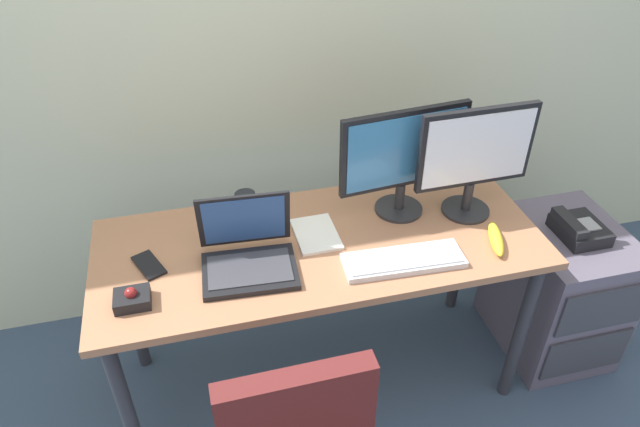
{
  "coord_description": "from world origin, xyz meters",
  "views": [
    {
      "loc": [
        -0.39,
        -1.54,
        2.04
      ],
      "look_at": [
        0.0,
        0.0,
        0.87
      ],
      "focal_mm": 32.37,
      "sensor_mm": 36.0,
      "label": 1
    }
  ],
  "objects": [
    {
      "name": "trackball_mouse",
      "position": [
        -0.64,
        -0.16,
        0.77
      ],
      "size": [
        0.11,
        0.09,
        0.07
      ],
      "color": "black",
      "rests_on": "desk"
    },
    {
      "name": "paper_notepad",
      "position": [
        -0.01,
        0.03,
        0.76
      ],
      "size": [
        0.15,
        0.21,
        0.01
      ],
      "primitive_type": "cube",
      "rotation": [
        0.0,
        0.0,
        0.02
      ],
      "color": "white",
      "rests_on": "desk"
    },
    {
      "name": "desk",
      "position": [
        0.0,
        0.0,
        0.66
      ],
      "size": [
        1.58,
        0.64,
        0.75
      ],
      "color": "#A9714E",
      "rests_on": "ground"
    },
    {
      "name": "banana",
      "position": [
        0.6,
        -0.16,
        0.77
      ],
      "size": [
        0.1,
        0.19,
        0.04
      ],
      "primitive_type": "ellipsoid",
      "rotation": [
        0.0,
        0.0,
        1.25
      ],
      "color": "yellow",
      "rests_on": "desk"
    },
    {
      "name": "keyboard",
      "position": [
        0.24,
        -0.18,
        0.76
      ],
      "size": [
        0.42,
        0.16,
        0.03
      ],
      "color": "silver",
      "rests_on": "desk"
    },
    {
      "name": "ground_plane",
      "position": [
        0.0,
        0.0,
        0.0
      ],
      "size": [
        8.0,
        8.0,
        0.0
      ],
      "primitive_type": "plane",
      "color": "#394B61"
    },
    {
      "name": "coffee_mug",
      "position": [
        -0.23,
        0.22,
        0.8
      ],
      "size": [
        0.09,
        0.08,
        0.1
      ],
      "color": "black",
      "rests_on": "desk"
    },
    {
      "name": "desk_phone",
      "position": [
        1.04,
        -0.05,
        0.65
      ],
      "size": [
        0.17,
        0.2,
        0.09
      ],
      "color": "black",
      "rests_on": "file_cabinet"
    },
    {
      "name": "file_cabinet",
      "position": [
        1.04,
        -0.04,
        0.31
      ],
      "size": [
        0.42,
        0.53,
        0.61
      ],
      "color": "#5D5565",
      "rests_on": "ground"
    },
    {
      "name": "monitor_side",
      "position": [
        0.58,
        0.04,
        1.0
      ],
      "size": [
        0.44,
        0.18,
        0.43
      ],
      "color": "#262628",
      "rests_on": "desk"
    },
    {
      "name": "cell_phone",
      "position": [
        -0.59,
        0.01,
        0.76
      ],
      "size": [
        0.12,
        0.16,
        0.01
      ],
      "primitive_type": "cube",
      "rotation": [
        0.0,
        0.0,
        0.41
      ],
      "color": "black",
      "rests_on": "desk"
    },
    {
      "name": "monitor_main",
      "position": [
        0.34,
        0.11,
        0.99
      ],
      "size": [
        0.49,
        0.18,
        0.42
      ],
      "color": "#262628",
      "rests_on": "desk"
    },
    {
      "name": "laptop",
      "position": [
        -0.26,
        -0.06,
        0.8
      ],
      "size": [
        0.33,
        0.28,
        0.24
      ],
      "color": "black",
      "rests_on": "desk"
    }
  ]
}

